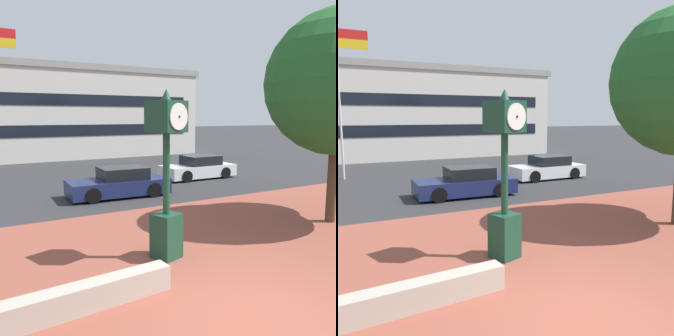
% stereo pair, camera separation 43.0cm
% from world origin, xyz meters
% --- Properties ---
extents(ground_plane, '(200.00, 200.00, 0.00)m').
position_xyz_m(ground_plane, '(0.00, 0.00, 0.00)').
color(ground_plane, '#2D2D30').
extents(plaza_brick_paving, '(44.00, 11.85, 0.01)m').
position_xyz_m(plaza_brick_paving, '(0.00, 1.92, 0.00)').
color(plaza_brick_paving, brown).
rests_on(plaza_brick_paving, ground).
extents(planter_wall, '(3.22, 0.64, 0.50)m').
position_xyz_m(planter_wall, '(-2.40, 1.74, 0.25)').
color(planter_wall, '#ADA393').
rests_on(planter_wall, ground).
extents(street_clock, '(0.94, 0.95, 4.12)m').
position_xyz_m(street_clock, '(-0.03, 3.17, 2.11)').
color(street_clock, '#19422D').
rests_on(street_clock, ground).
extents(car_street_near, '(4.18, 1.97, 1.28)m').
position_xyz_m(car_street_near, '(7.30, 12.53, 0.57)').
color(car_street_near, silver).
rests_on(car_street_near, ground).
extents(car_street_mid, '(4.42, 2.09, 1.28)m').
position_xyz_m(car_street_mid, '(1.60, 10.29, 0.57)').
color(car_street_mid, navy).
rests_on(car_street_mid, ground).
extents(flagpole_secondary, '(1.69, 0.14, 8.35)m').
position_xyz_m(flagpole_secondary, '(-2.78, 17.24, 5.00)').
color(flagpole_secondary, silver).
rests_on(flagpole_secondary, ground).
extents(civic_building, '(27.15, 10.85, 7.59)m').
position_xyz_m(civic_building, '(1.57, 29.51, 3.80)').
color(civic_building, beige).
rests_on(civic_building, ground).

